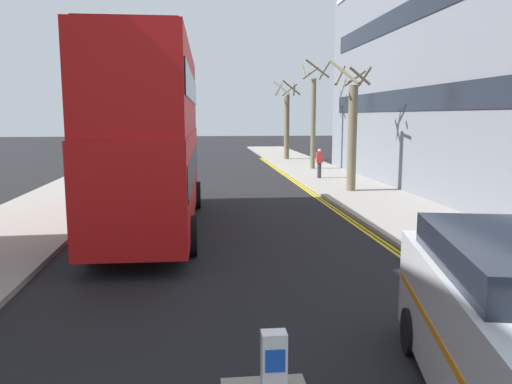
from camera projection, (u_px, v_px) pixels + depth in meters
sidewalk_right at (412, 217)px, 17.48m from camera, size 4.00×80.00×0.14m
sidewalk_left at (21, 226)px, 16.06m from camera, size 4.00×80.00×0.14m
kerb_line_outer at (372, 234)px, 15.29m from camera, size 0.10×56.00×0.01m
kerb_line_inner at (367, 234)px, 15.28m from camera, size 0.10×56.00×0.01m
keep_left_bollard at (274, 383)px, 5.57m from camera, size 0.36×0.28×1.11m
double_decker_bus_away at (153, 133)px, 15.65m from camera, size 2.91×10.84×5.64m
pedestrian_far at (319, 163)px, 27.80m from camera, size 0.34×0.22×1.62m
street_tree_near at (352, 132)px, 22.82m from camera, size 1.79×2.03×5.86m
street_tree_far at (287, 123)px, 39.92m from camera, size 2.10×2.09×6.16m
street_tree_distant at (313, 116)px, 32.45m from camera, size 1.71×1.79×6.90m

